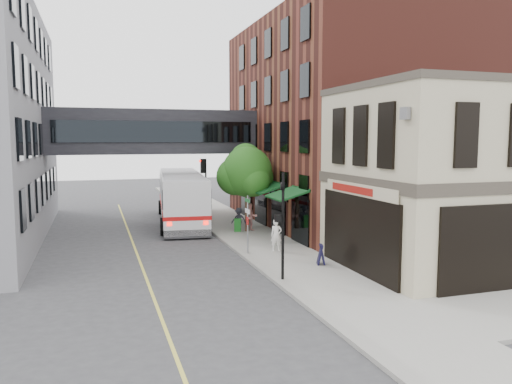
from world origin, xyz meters
TOP-DOWN VIEW (x-y plane):
  - ground at (0.00, 0.00)m, footprint 120.00×120.00m
  - sidewalk_main at (2.00, 14.00)m, footprint 4.00×60.00m
  - corner_building at (8.97, 2.00)m, footprint 10.19×8.12m
  - brick_building at (9.98, 15.00)m, footprint 13.76×18.00m
  - skyway_bridge at (-3.00, 18.00)m, footprint 14.00×3.18m
  - traffic_signal_near at (0.37, 2.00)m, footprint 0.44×0.22m
  - traffic_signal_far at (0.26, 17.00)m, footprint 0.53×0.28m
  - street_sign_pole at (0.39, 7.00)m, footprint 0.08×0.75m
  - street_tree at (2.19, 13.22)m, footprint 3.80×3.20m
  - lane_marking at (-5.00, 10.00)m, footprint 0.12×40.00m
  - bus at (-1.09, 18.48)m, footprint 4.33×13.31m
  - pedestrian_a at (2.00, 7.10)m, footprint 0.64×0.46m
  - pedestrian_b at (2.44, 13.04)m, footprint 0.90×0.72m
  - pedestrian_c at (1.66, 13.03)m, footprint 1.13×1.00m
  - newspaper_box at (1.58, 13.07)m, footprint 0.51×0.48m
  - sandwich_board at (3.01, 3.78)m, footprint 0.50×0.61m

SIDE VIEW (x-z plane):
  - ground at x=0.00m, z-range 0.00..0.00m
  - lane_marking at x=-5.00m, z-range 0.00..0.01m
  - sidewalk_main at x=2.00m, z-range 0.00..0.15m
  - newspaper_box at x=1.58m, z-range 0.15..0.99m
  - sandwich_board at x=3.01m, z-range 0.15..1.10m
  - pedestrian_c at x=1.66m, z-range 0.15..1.67m
  - pedestrian_a at x=2.00m, z-range 0.15..1.82m
  - pedestrian_b at x=2.44m, z-range 0.15..1.93m
  - street_sign_pole at x=0.39m, z-range 0.43..3.43m
  - bus at x=-1.09m, z-range 0.21..3.73m
  - traffic_signal_near at x=0.37m, z-range 0.68..5.28m
  - traffic_signal_far at x=0.26m, z-range 1.09..5.59m
  - street_tree at x=2.19m, z-range 1.11..6.71m
  - corner_building at x=8.97m, z-range -0.01..8.44m
  - skyway_bridge at x=-3.00m, z-range 5.00..8.00m
  - brick_building at x=9.98m, z-range -0.01..13.99m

